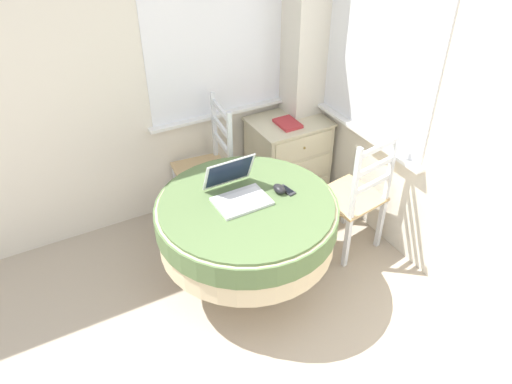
% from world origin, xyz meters
% --- Properties ---
extents(corner_room_shell, '(4.22, 4.46, 2.55)m').
position_xyz_m(corner_room_shell, '(1.09, 1.63, 1.28)').
color(corner_room_shell, silver).
rests_on(corner_room_shell, ground_plane).
extents(round_dining_table, '(1.15, 1.15, 0.72)m').
position_xyz_m(round_dining_table, '(0.79, 1.49, 0.58)').
color(round_dining_table, '#4C3D2D').
rests_on(round_dining_table, ground_plane).
extents(laptop, '(0.34, 0.34, 0.24)m').
position_xyz_m(laptop, '(0.76, 1.56, 0.77)').
color(laptop, silver).
rests_on(laptop, round_dining_table).
extents(computer_mouse, '(0.07, 0.10, 0.05)m').
position_xyz_m(computer_mouse, '(1.02, 1.49, 0.75)').
color(computer_mouse, black).
rests_on(computer_mouse, round_dining_table).
extents(cell_phone, '(0.07, 0.13, 0.01)m').
position_xyz_m(cell_phone, '(1.07, 1.48, 0.73)').
color(cell_phone, '#2D2D33').
rests_on(cell_phone, round_dining_table).
extents(dining_chair_near_back_window, '(0.44, 0.45, 0.99)m').
position_xyz_m(dining_chair_near_back_window, '(0.90, 2.35, 0.46)').
color(dining_chair_near_back_window, tan).
rests_on(dining_chair_near_back_window, ground_plane).
extents(dining_chair_near_right_window, '(0.47, 0.46, 0.99)m').
position_xyz_m(dining_chair_near_right_window, '(1.66, 1.48, 0.46)').
color(dining_chair_near_right_window, tan).
rests_on(dining_chair_near_right_window, ground_plane).
extents(corner_cabinet, '(0.61, 0.49, 0.69)m').
position_xyz_m(corner_cabinet, '(1.62, 2.33, 0.35)').
color(corner_cabinet, beige).
rests_on(corner_cabinet, ground_plane).
extents(book_on_cabinet, '(0.16, 0.22, 0.02)m').
position_xyz_m(book_on_cabinet, '(1.58, 2.28, 0.70)').
color(book_on_cabinet, '#BC3338').
rests_on(book_on_cabinet, corner_cabinet).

